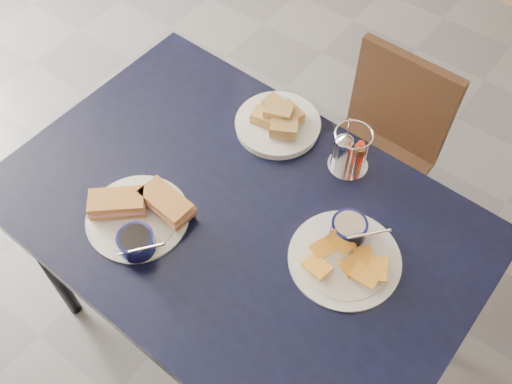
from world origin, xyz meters
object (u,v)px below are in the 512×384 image
Objects in this scene: plantain_plate at (346,249)px; bread_basket at (278,122)px; dining_table at (238,225)px; condiment_caddy at (349,152)px; chair_far at (381,142)px; sandwich_plate at (139,215)px.

plantain_plate reaches higher than bread_basket.
condiment_caddy reaches higher than dining_table.
plantain_plate reaches higher than dining_table.
bread_basket is (-0.37, 0.23, 0.01)m from plantain_plate.
chair_far is at bearing 96.93° from condiment_caddy.
chair_far is at bearing 106.95° from plantain_plate.
condiment_caddy is (0.23, 0.00, 0.03)m from bread_basket.
condiment_caddy is at bearing 121.28° from plantain_plate.
bread_basket is at bearing -179.12° from condiment_caddy.
condiment_caddy is at bearing -83.07° from chair_far.
dining_table is at bearing -74.23° from bread_basket.
bread_basket is at bearing -114.77° from chair_far.
sandwich_plate is 0.52m from plantain_plate.
bread_basket is 0.23m from condiment_caddy.
chair_far is at bearing 65.23° from bread_basket.
chair_far is 2.56× the size of sandwich_plate.
plantain_plate is at bearing -58.72° from condiment_caddy.
plantain_plate is 0.44m from bread_basket.
sandwich_plate is 0.57m from condiment_caddy.
dining_table is 0.31m from plantain_plate.
bread_basket reaches higher than dining_table.
bread_basket reaches higher than chair_far.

